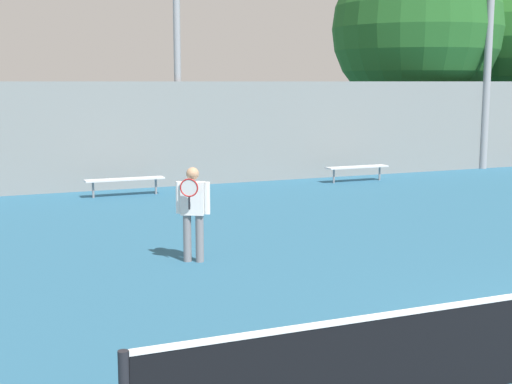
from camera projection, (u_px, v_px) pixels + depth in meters
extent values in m
cylinder|color=slate|center=(187.00, 238.00, 12.29)|extent=(0.14, 0.14, 0.83)
cylinder|color=slate|center=(200.00, 238.00, 12.26)|extent=(0.14, 0.14, 0.83)
cube|color=white|center=(193.00, 198.00, 12.17)|extent=(0.44, 0.37, 0.57)
cylinder|color=white|center=(179.00, 197.00, 12.20)|extent=(0.10, 0.10, 0.55)
cylinder|color=white|center=(207.00, 198.00, 12.13)|extent=(0.10, 0.10, 0.55)
sphere|color=tan|center=(193.00, 174.00, 12.10)|extent=(0.22, 0.22, 0.22)
cylinder|color=black|center=(189.00, 203.00, 11.90)|extent=(0.03, 0.03, 0.22)
torus|color=red|center=(189.00, 188.00, 11.86)|extent=(0.28, 0.18, 0.31)
cylinder|color=silver|center=(189.00, 188.00, 11.86)|extent=(0.23, 0.14, 0.27)
cube|color=silver|center=(125.00, 179.00, 19.33)|extent=(2.15, 0.40, 0.04)
cylinder|color=gray|center=(93.00, 190.00, 19.04)|extent=(0.06, 0.06, 0.44)
cylinder|color=gray|center=(156.00, 186.00, 19.70)|extent=(0.06, 0.06, 0.44)
cube|color=silver|center=(357.00, 167.00, 22.11)|extent=(2.05, 0.40, 0.04)
cylinder|color=gray|center=(334.00, 176.00, 21.83)|extent=(0.06, 0.06, 0.44)
cylinder|color=gray|center=(380.00, 173.00, 22.46)|extent=(0.06, 0.06, 0.44)
cylinder|color=#939399|center=(177.00, 21.00, 20.77)|extent=(0.21, 0.21, 9.65)
cylinder|color=#939399|center=(489.00, 39.00, 24.88)|extent=(0.27, 0.27, 9.09)
cube|color=gray|center=(209.00, 133.00, 21.44)|extent=(33.31, 0.06, 3.09)
cylinder|color=brown|center=(413.00, 129.00, 27.84)|extent=(0.41, 0.41, 2.51)
sphere|color=#235B23|center=(417.00, 29.00, 27.25)|extent=(6.45, 6.45, 6.45)
cylinder|color=brown|center=(500.00, 119.00, 30.54)|extent=(0.45, 0.45, 2.98)
sphere|color=#2D6B28|center=(505.00, 19.00, 29.89)|extent=(6.76, 6.76, 6.76)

